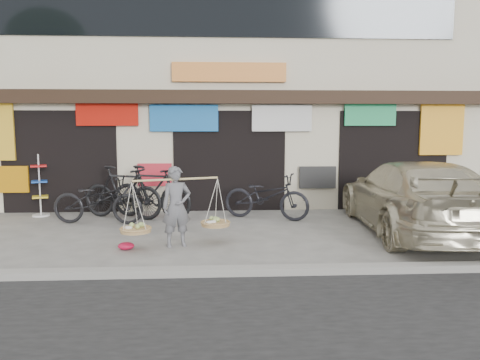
{
  "coord_description": "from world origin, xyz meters",
  "views": [
    {
      "loc": [
        -0.41,
        -9.09,
        2.36
      ],
      "look_at": [
        0.14,
        0.9,
        1.15
      ],
      "focal_mm": 35.0,
      "sensor_mm": 36.0,
      "label": 1
    }
  ],
  "objects": [
    {
      "name": "bike_1",
      "position": [
        -2.7,
        2.54,
        0.66
      ],
      "size": [
        2.27,
        1.4,
        1.32
      ],
      "primitive_type": "imported",
      "rotation": [
        0.0,
        0.0,
        1.19
      ],
      "color": "black",
      "rests_on": "ground"
    },
    {
      "name": "red_bag",
      "position": [
        -2.08,
        -0.41,
        0.07
      ],
      "size": [
        0.31,
        0.25,
        0.14
      ],
      "primitive_type": "ellipsoid",
      "color": "#BE1136",
      "rests_on": "ground"
    },
    {
      "name": "bike_3",
      "position": [
        -1.99,
        2.54,
        0.66
      ],
      "size": [
        2.27,
        1.4,
        1.32
      ],
      "primitive_type": "imported",
      "rotation": [
        0.0,
        0.0,
        1.19
      ],
      "color": "black",
      "rests_on": "ground"
    },
    {
      "name": "bike_2",
      "position": [
        0.87,
        2.29,
        0.57
      ],
      "size": [
        2.29,
        1.57,
        1.14
      ],
      "primitive_type": "imported",
      "rotation": [
        0.0,
        0.0,
        1.16
      ],
      "color": "black",
      "rests_on": "ground"
    },
    {
      "name": "ground",
      "position": [
        0.0,
        0.0,
        0.0
      ],
      "size": [
        70.0,
        70.0,
        0.0
      ],
      "primitive_type": "plane",
      "color": "gray",
      "rests_on": "ground"
    },
    {
      "name": "shophouse_block",
      "position": [
        -0.0,
        6.42,
        3.45
      ],
      "size": [
        14.0,
        6.32,
        7.0
      ],
      "color": "beige",
      "rests_on": "ground"
    },
    {
      "name": "street_vendor",
      "position": [
        -1.14,
        -0.23,
        0.71
      ],
      "size": [
        2.05,
        1.03,
        1.55
      ],
      "rotation": [
        0.0,
        0.0,
        0.31
      ],
      "color": "slate",
      "rests_on": "ground"
    },
    {
      "name": "kerb",
      "position": [
        0.0,
        -2.0,
        0.06
      ],
      "size": [
        70.0,
        0.25,
        0.12
      ],
      "primitive_type": "cube",
      "color": "gray",
      "rests_on": "ground"
    },
    {
      "name": "suv",
      "position": [
        3.89,
        0.67,
        0.79
      ],
      "size": [
        2.56,
        5.56,
        1.58
      ],
      "rotation": [
        0.0,
        0.0,
        3.08
      ],
      "color": "beige",
      "rests_on": "ground"
    },
    {
      "name": "bike_0",
      "position": [
        -3.15,
        1.94,
        0.57
      ],
      "size": [
        2.24,
        1.03,
        1.13
      ],
      "primitive_type": "imported",
      "rotation": [
        0.0,
        0.0,
        1.44
      ],
      "color": "black",
      "rests_on": "ground"
    },
    {
      "name": "display_rack",
      "position": [
        -4.86,
        2.98,
        0.64
      ],
      "size": [
        0.48,
        0.48,
        1.59
      ],
      "rotation": [
        0.0,
        0.0,
        0.34
      ],
      "color": "silver",
      "rests_on": "ground"
    }
  ]
}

